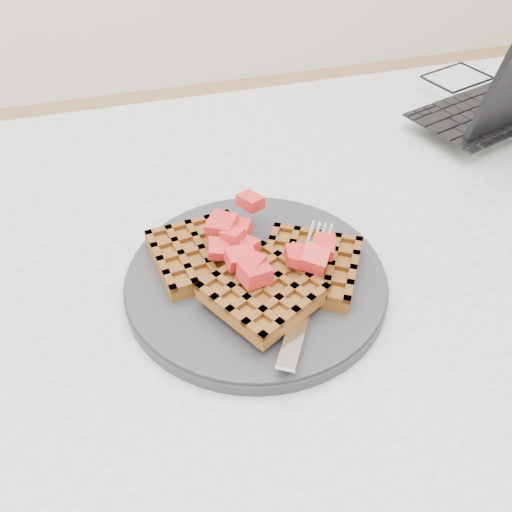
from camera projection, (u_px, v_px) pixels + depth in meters
name	position (u px, v px, depth m)	size (l,w,h in m)	color
table	(305.00, 341.00, 0.65)	(1.20, 0.80, 0.75)	silver
plate	(256.00, 280.00, 0.55)	(0.25, 0.25, 0.02)	#242427
waffles	(257.00, 269.00, 0.54)	(0.21, 0.18, 0.03)	brown
strawberry_pile	(256.00, 245.00, 0.52)	(0.15, 0.15, 0.02)	#98080C
fork	(308.00, 288.00, 0.52)	(0.02, 0.18, 0.02)	silver
laptop	(501.00, 88.00, 0.79)	(0.34, 0.29, 0.20)	black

